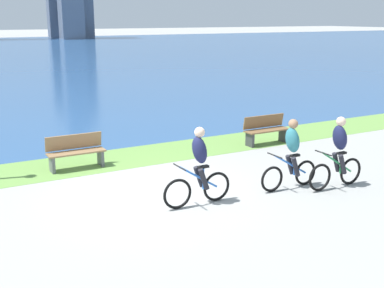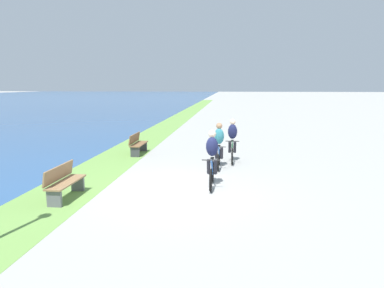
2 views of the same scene
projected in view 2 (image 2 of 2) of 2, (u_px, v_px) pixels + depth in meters
ground_plane at (176, 190)px, 9.72m from camera, size 300.00×300.00×0.00m
grass_strip_bayside at (73, 186)px, 10.07m from camera, size 120.00×2.06×0.01m
cyclist_lead at (212, 159)px, 9.93m from camera, size 1.61×0.52×1.70m
cyclist_trailing at (219, 145)px, 12.26m from camera, size 1.60×0.52×1.65m
cyclist_distant_rear at (232, 141)px, 13.16m from camera, size 1.62×0.52×1.69m
bench_near_path at (138, 144)px, 14.73m from camera, size 1.50×0.47×0.90m
bench_far_along_path at (64, 182)px, 8.92m from camera, size 1.50×0.47×0.90m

